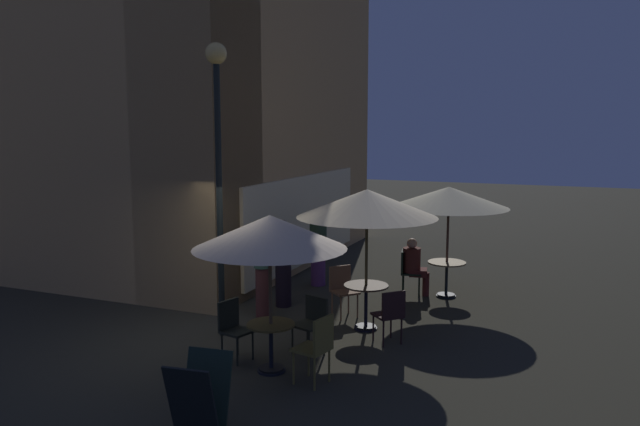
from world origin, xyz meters
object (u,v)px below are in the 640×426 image
object	(u,v)px
patron_seated_0	(414,263)
patron_standing_3	(318,247)
street_lamp_near_corner	(218,133)
patron_standing_2	(262,272)
cafe_chair_1	(312,319)
cafe_chair_4	(342,286)
menu_sandwich_board	(200,399)
cafe_table_0	(447,271)
cafe_table_2	(366,296)
patio_umbrella_0	(449,198)
patio_umbrella_2	(367,204)
patio_umbrella_1	(270,233)
cafe_chair_2	(233,324)
cafe_table_1	(271,338)
patron_standing_1	(283,263)
cafe_chair_0	(407,268)
cafe_chair_3	(317,344)
cafe_chair_5	(390,312)

from	to	relation	value
patron_seated_0	patron_standing_3	size ratio (longest dim) A/B	0.70
street_lamp_near_corner	patron_standing_2	xyz separation A→B (m)	(0.98, -0.25, -2.48)
cafe_chair_1	cafe_chair_4	world-z (taller)	cafe_chair_4
menu_sandwich_board	cafe_table_0	size ratio (longest dim) A/B	1.22
street_lamp_near_corner	cafe_table_2	bearing A→B (deg)	-60.41
patio_umbrella_0	patio_umbrella_2	bearing A→B (deg)	160.83
patio_umbrella_2	patron_standing_2	distance (m)	2.29
patio_umbrella_0	patio_umbrella_1	size ratio (longest dim) A/B	1.06
patio_umbrella_0	cafe_chair_4	world-z (taller)	patio_umbrella_0
patio_umbrella_0	cafe_chair_2	world-z (taller)	patio_umbrella_0
cafe_table_1	patio_umbrella_1	bearing A→B (deg)	-135.00
cafe_table_0	patron_standing_1	size ratio (longest dim) A/B	0.45
patron_standing_2	menu_sandwich_board	bearing A→B (deg)	-146.44
cafe_chair_2	cafe_chair_4	bearing A→B (deg)	89.47
patio_umbrella_2	patron_seated_0	distance (m)	2.86
patio_umbrella_2	cafe_chair_1	world-z (taller)	patio_umbrella_2
cafe_table_0	street_lamp_near_corner	bearing A→B (deg)	141.28
cafe_table_1	patron_standing_1	size ratio (longest dim) A/B	0.42
cafe_table_0	patio_umbrella_0	world-z (taller)	patio_umbrella_0
patio_umbrella_0	patio_umbrella_2	world-z (taller)	patio_umbrella_2
cafe_table_2	cafe_chair_0	bearing A→B (deg)	-2.41
cafe_chair_1	patron_seated_0	world-z (taller)	patron_seated_0
cafe_chair_3	patron_seated_0	world-z (taller)	patron_seated_0
patron_seated_0	cafe_table_2	bearing A→B (deg)	-107.52
patio_umbrella_2	cafe_chair_0	bearing A→B (deg)	-2.41
cafe_chair_4	patron_standing_2	xyz separation A→B (m)	(-0.80, 1.23, 0.34)
cafe_table_2	patron_standing_2	bearing A→B (deg)	96.97
cafe_chair_5	patio_umbrella_1	bearing A→B (deg)	97.19
cafe_chair_2	patron_standing_3	world-z (taller)	patron_standing_3
cafe_table_0	patron_standing_3	distance (m)	2.81
patio_umbrella_2	menu_sandwich_board	bearing A→B (deg)	173.18
menu_sandwich_board	patron_standing_1	xyz separation A→B (m)	(5.01, 1.40, 0.37)
patron_standing_3	cafe_chair_2	bearing A→B (deg)	-170.79
cafe_chair_1	cafe_chair_0	bearing A→B (deg)	-169.07
cafe_chair_3	street_lamp_near_corner	bearing A→B (deg)	-16.56
cafe_chair_2	patron_standing_2	bearing A→B (deg)	119.88
cafe_table_0	cafe_chair_1	world-z (taller)	cafe_chair_1
cafe_chair_3	cafe_chair_5	size ratio (longest dim) A/B	1.08
cafe_chair_0	cafe_chair_5	xyz separation A→B (m)	(-2.96, -0.50, -0.02)
cafe_chair_1	patron_standing_3	xyz separation A→B (m)	(3.86, 1.51, 0.30)
cafe_table_0	patio_umbrella_2	world-z (taller)	patio_umbrella_2
patio_umbrella_0	patron_seated_0	distance (m)	1.52
cafe_table_2	patio_umbrella_1	distance (m)	2.78
patio_umbrella_0	cafe_chair_3	size ratio (longest dim) A/B	2.48
cafe_table_1	cafe_chair_0	world-z (taller)	cafe_chair_0
cafe_table_1	patio_umbrella_2	xyz separation A→B (m)	(2.28, -0.67, 1.68)
cafe_chair_3	patron_seated_0	distance (m)	4.88
cafe_table_2	street_lamp_near_corner	bearing A→B (deg)	119.59
patron_standing_1	patron_seated_0	bearing A→B (deg)	-51.40
patio_umbrella_0	patron_standing_3	distance (m)	3.04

